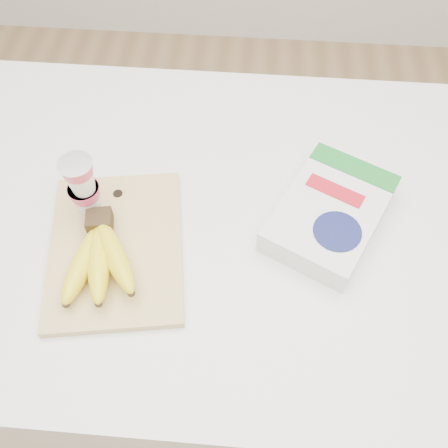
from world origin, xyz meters
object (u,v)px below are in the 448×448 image
yogurt_stack (83,186)px  table (196,312)px  cereal_box (330,213)px  bananas (99,257)px  cutting_board (116,247)px

yogurt_stack → table: bearing=8.6°
cereal_box → bananas: bearing=-134.9°
table → yogurt_stack: size_ratio=8.97×
yogurt_stack → cereal_box: yogurt_stack is taller
table → cutting_board: cutting_board is taller
bananas → cereal_box: bananas is taller
cutting_board → table: bearing=31.1°
table → cutting_board: size_ratio=3.85×
bananas → yogurt_stack: size_ratio=1.42×
bananas → cutting_board: bearing=69.0°
cutting_board → cereal_box: (0.41, 0.10, 0.02)m
table → yogurt_stack: yogurt_stack is taller
cutting_board → cereal_box: 0.43m
yogurt_stack → cereal_box: 0.48m
yogurt_stack → cereal_box: bearing=3.1°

